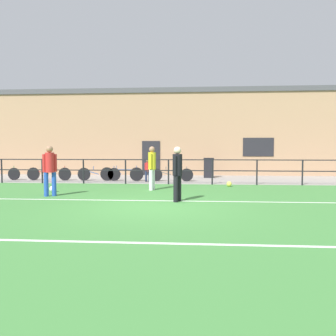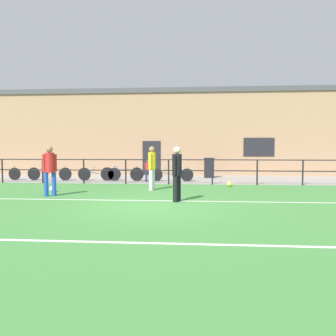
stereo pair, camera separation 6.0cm
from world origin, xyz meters
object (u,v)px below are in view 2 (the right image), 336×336
bicycle_parked_3 (122,174)px  trash_bin_0 (209,168)px  spectator_child (148,169)px  player_striker (152,165)px  player_winger (50,168)px  bicycle_parked_4 (49,174)px  soccer_ball_match (53,189)px  bicycle_parked_1 (99,174)px  player_goalkeeper (177,170)px  bicycle_parked_0 (171,175)px  soccer_ball_spare (229,184)px

bicycle_parked_3 → trash_bin_0: bearing=26.6°
spectator_child → bicycle_parked_3: 1.41m
player_striker → bicycle_parked_3: 3.97m
player_winger → bicycle_parked_3: (1.34, 5.37, -0.61)m
player_striker → bicycle_parked_4: (-5.72, 3.40, -0.62)m
player_striker → soccer_ball_match: 3.88m
player_winger → spectator_child: 5.78m
player_winger → bicycle_parked_1: size_ratio=0.79×
trash_bin_0 → player_goalkeeper: bearing=-99.0°
bicycle_parked_4 → trash_bin_0: trash_bin_0 is taller
soccer_ball_match → bicycle_parked_4: (-2.05, 4.31, 0.24)m
bicycle_parked_1 → player_winger: bearing=-91.8°
bicycle_parked_1 → trash_bin_0: size_ratio=2.00×
player_striker → bicycle_parked_0: (0.53, 3.40, -0.63)m
soccer_ball_match → spectator_child: spectator_child is taller
bicycle_parked_1 → trash_bin_0: bearing=21.7°
player_striker → soccer_ball_match: bearing=115.3°
player_striker → soccer_ball_match: player_striker is taller
soccer_ball_spare → bicycle_parked_4: 9.11m
soccer_ball_spare → bicycle_parked_0: bearing=143.0°
bicycle_parked_4 → player_striker: bearing=-30.7°
player_winger → soccer_ball_spare: player_winger is taller
spectator_child → soccer_ball_match: bearing=45.1°
spectator_child → bicycle_parked_3: size_ratio=0.50×
player_goalkeeper → bicycle_parked_4: bearing=-111.3°
bicycle_parked_0 → bicycle_parked_3: (-2.49, 0.00, 0.02)m
soccer_ball_match → bicycle_parked_0: 6.03m
bicycle_parked_0 → trash_bin_0: bearing=48.9°
soccer_ball_spare → trash_bin_0: (-0.69, 4.21, 0.46)m
player_winger → bicycle_parked_0: (3.83, 5.37, -0.63)m
player_goalkeeper → spectator_child: player_goalkeeper is taller
soccer_ball_spare → spectator_child: spectator_child is taller
player_winger → soccer_ball_match: bearing=-98.8°
player_goalkeeper → player_winger: size_ratio=0.98×
player_winger → bicycle_parked_3: player_winger is taller
player_striker → bicycle_parked_1: bearing=53.9°
soccer_ball_spare → bicycle_parked_4: size_ratio=0.10×
bicycle_parked_3 → player_winger: bearing=-104.0°
player_striker → trash_bin_0: player_striker is taller
player_winger → soccer_ball_spare: (6.47, 3.38, -0.87)m
soccer_ball_match → player_striker: bearing=14.1°
player_goalkeeper → bicycle_parked_3: size_ratio=0.78×
soccer_ball_match → bicycle_parked_0: size_ratio=0.11×
bicycle_parked_4 → player_goalkeeper: bearing=-42.2°
spectator_child → bicycle_parked_1: spectator_child is taller
player_goalkeeper → player_striker: player_striker is taller
soccer_ball_spare → bicycle_parked_1: size_ratio=0.10×
spectator_child → bicycle_parked_4: size_ratio=0.47×
bicycle_parked_3 → trash_bin_0: size_ratio=1.99×
soccer_ball_match → bicycle_parked_3: size_ratio=0.11×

